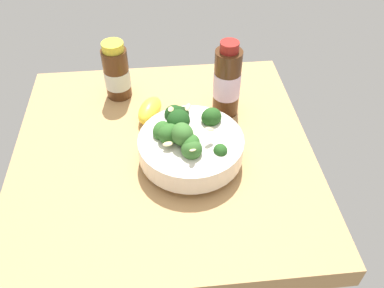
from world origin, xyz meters
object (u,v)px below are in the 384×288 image
(bowl_of_broccoli, at_px, (190,143))
(bottle_tall, at_px, (118,73))
(bottle_short, at_px, (228,82))
(lemon_wedge, at_px, (151,110))

(bowl_of_broccoli, bearing_deg, bottle_tall, 122.38)
(bottle_tall, height_order, bottle_short, bottle_short)
(lemon_wedge, bearing_deg, bottle_tall, 127.06)
(lemon_wedge, bearing_deg, bottle_short, 2.47)
(bottle_tall, bearing_deg, bottle_short, -19.75)
(lemon_wedge, bearing_deg, bowl_of_broccoli, -61.20)
(bowl_of_broccoli, distance_m, bottle_short, 0.16)
(lemon_wedge, height_order, bottle_tall, bottle_tall)
(bottle_tall, bearing_deg, bowl_of_broccoli, -57.62)
(lemon_wedge, xyz_separation_m, bottle_tall, (-0.07, 0.09, 0.04))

